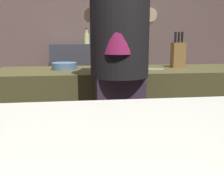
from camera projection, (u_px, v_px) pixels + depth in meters
name	position (u px, v px, depth m)	size (l,w,h in m)	color
wall_back	(84.00, 25.00, 3.35)	(5.20, 0.10, 2.70)	brown
prep_counter	(133.00, 126.00, 2.06)	(2.10, 0.60, 0.93)	#484324
back_shelf	(90.00, 88.00, 3.23)	(0.94, 0.36, 1.10)	#373940
bartender	(119.00, 67.00, 1.49)	(0.48, 0.55, 1.72)	#362839
knife_block	(178.00, 54.00, 2.06)	(0.10, 0.08, 0.29)	brown
mixing_bowl	(64.00, 66.00, 1.93)	(0.19, 0.19, 0.05)	slate
chefs_knife	(147.00, 69.00, 1.93)	(0.24, 0.03, 0.01)	silver
bottle_olive_oil	(103.00, 38.00, 3.09)	(0.07, 0.07, 0.18)	#558C2D
bottle_hot_sauce	(87.00, 38.00, 3.15)	(0.07, 0.07, 0.19)	#C7CF84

